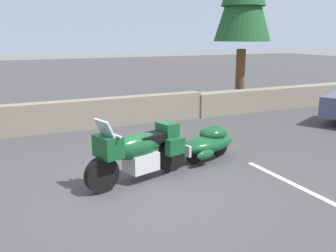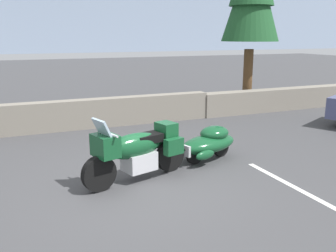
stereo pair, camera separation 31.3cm
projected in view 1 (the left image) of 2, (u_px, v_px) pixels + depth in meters
name	position (u px, v px, depth m)	size (l,w,h in m)	color
ground_plane	(143.00, 188.00, 6.90)	(80.00, 80.00, 0.00)	#424244
stone_guard_wall	(79.00, 115.00, 11.19)	(24.00, 0.57, 0.93)	gray
touring_motorcycle	(138.00, 150.00, 7.12)	(2.26, 1.12, 1.33)	black
car_shaped_trailer	(208.00, 142.00, 8.43)	(2.22, 1.09, 0.76)	black
parking_stripe_marker	(312.00, 193.00, 6.68)	(0.12, 3.60, 0.01)	silver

